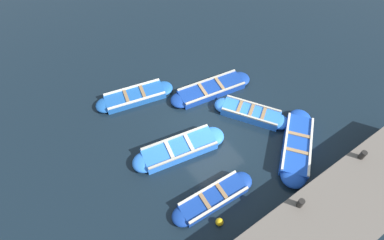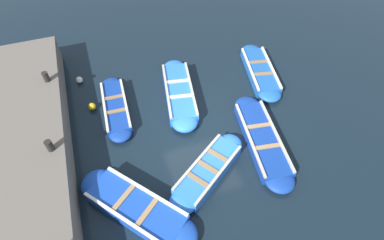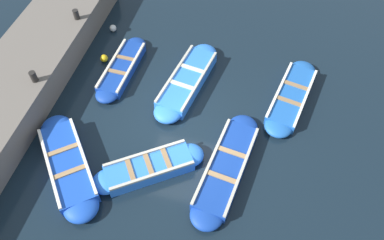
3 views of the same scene
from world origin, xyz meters
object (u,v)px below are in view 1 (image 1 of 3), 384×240
boat_bow_out (179,149)px  bollard_mid_north (301,203)px  boat_centre (135,96)px  boat_drifting (213,198)px  boat_alongside (211,89)px  buoy_orange_near (219,222)px  boat_tucked (297,146)px  bollard_mid_south (363,155)px  boat_mid_row (251,113)px

boat_bow_out → bollard_mid_north: bollard_mid_north is taller
boat_centre → boat_drifting: boat_centre is taller
boat_alongside → buoy_orange_near: bearing=-33.9°
boat_centre → boat_tucked: (5.93, 4.06, 0.04)m
boat_drifting → bollard_mid_south: bearing=68.3°
boat_centre → boat_tucked: 7.19m
boat_centre → bollard_mid_north: size_ratio=10.39×
boat_mid_row → bollard_mid_north: bollard_mid_north is taller
boat_mid_row → boat_alongside: 2.17m
buoy_orange_near → bollard_mid_south: bearing=77.3°
boat_bow_out → bollard_mid_south: size_ratio=11.21×
boat_tucked → bollard_mid_north: 2.97m
bollard_mid_south → buoy_orange_near: (-1.19, -5.31, -1.02)m
boat_centre → bollard_mid_north: 8.08m
boat_tucked → bollard_mid_north: (1.84, -2.13, 0.96)m
boat_alongside → bollard_mid_north: size_ratio=11.58×
boat_mid_row → boat_centre: boat_mid_row is taller
boat_mid_row → boat_bow_out: 3.49m
boat_drifting → boat_centre: bearing=-179.5°
boat_tucked → boat_drifting: (-0.14, -4.01, -0.05)m
bollard_mid_north → buoy_orange_near: (-1.19, -2.21, -1.02)m
boat_bow_out → boat_alongside: bearing=122.5°
boat_tucked → boat_alongside: boat_tucked is taller
boat_mid_row → bollard_mid_south: (4.10, 1.39, 0.96)m
boat_mid_row → boat_alongside: size_ratio=0.77×
boat_drifting → bollard_mid_north: bearing=43.5°
bollard_mid_north → bollard_mid_south: size_ratio=1.00×
boat_tucked → boat_drifting: 4.01m
boat_alongside → bollard_mid_north: bollard_mid_north is taller
boat_centre → bollard_mid_south: 9.31m
boat_tucked → bollard_mid_south: bearing=27.7°
boat_bow_out → buoy_orange_near: (3.14, -0.43, -0.06)m
boat_drifting → boat_bow_out: bearing=177.7°
bollard_mid_south → boat_alongside: bearing=-162.6°
bollard_mid_south → boat_drifting: bearing=-111.7°
boat_tucked → buoy_orange_near: 4.39m
boat_mid_row → boat_drifting: size_ratio=0.94×
boat_alongside → boat_centre: bearing=-117.0°
boat_centre → boat_tucked: size_ratio=1.03×
boat_drifting → boat_alongside: size_ratio=0.81×
boat_mid_row → bollard_mid_south: size_ratio=8.89×
boat_tucked → boat_alongside: bearing=-167.4°
boat_tucked → boat_bow_out: (-2.49, -3.91, -0.00)m
bollard_mid_north → boat_mid_row: bearing=157.5°
boat_bow_out → buoy_orange_near: boat_bow_out is taller
boat_mid_row → buoy_orange_near: (2.91, -3.91, -0.06)m
boat_bow_out → buoy_orange_near: bearing=-7.7°
bollard_mid_south → bollard_mid_north: bearing=-90.0°
boat_drifting → bollard_mid_south: bollard_mid_south is taller
boat_tucked → boat_bow_out: same height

